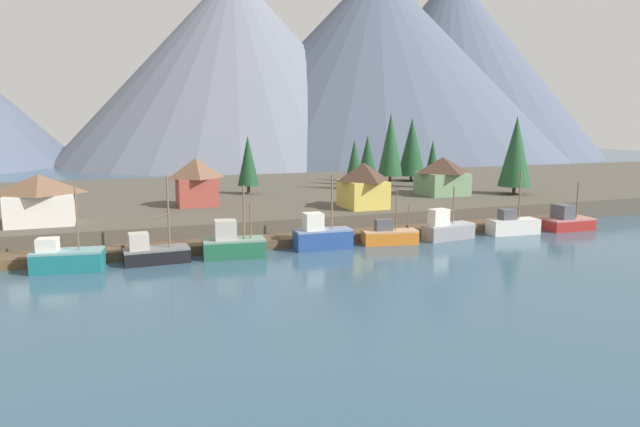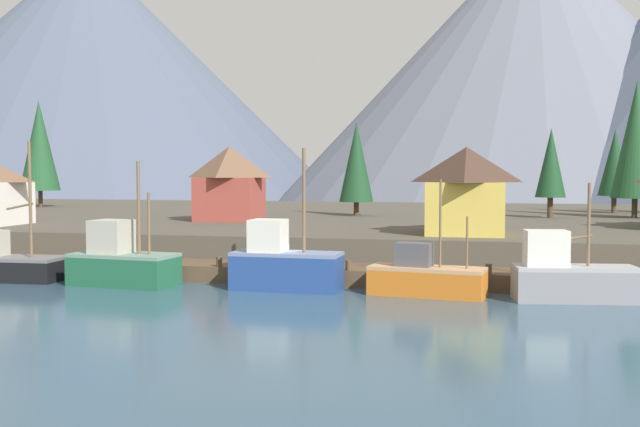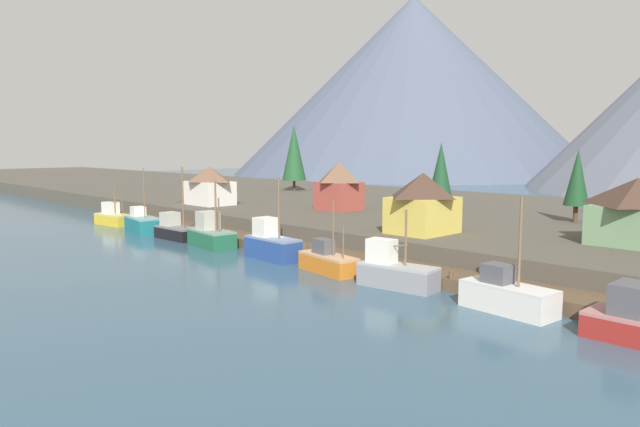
{
  "view_description": "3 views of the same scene",
  "coord_description": "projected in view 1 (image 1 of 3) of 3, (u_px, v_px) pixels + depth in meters",
  "views": [
    {
      "loc": [
        -21.13,
        -60.05,
        14.09
      ],
      "look_at": [
        1.93,
        2.84,
        3.19
      ],
      "focal_mm": 32.81,
      "sensor_mm": 36.0,
      "label": 1
    },
    {
      "loc": [
        11.92,
        -42.64,
        6.82
      ],
      "look_at": [
        1.69,
        2.85,
        4.16
      ],
      "focal_mm": 42.08,
      "sensor_mm": 36.0,
      "label": 2
    },
    {
      "loc": [
        44.01,
        -36.7,
        10.95
      ],
      "look_at": [
        1.93,
        3.81,
        4.2
      ],
      "focal_mm": 32.47,
      "sensor_mm": 36.0,
      "label": 3
    }
  ],
  "objects": [
    {
      "name": "fishing_boat_teal",
      "position": [
        66.0,
        259.0,
        54.52
      ],
      "size": [
        6.61,
        3.74,
        8.29
      ],
      "rotation": [
        0.0,
        0.0,
        -0.15
      ],
      "color": "#196B70",
      "rests_on": "ground_plane"
    },
    {
      "name": "shoreline_bank",
      "position": [
        247.0,
        199.0,
        94.55
      ],
      "size": [
        400.0,
        56.0,
        2.5
      ],
      "primitive_type": "cube",
      "color": "#4C473D",
      "rests_on": "ground_plane"
    },
    {
      "name": "conifer_near_right",
      "position": [
        412.0,
        147.0,
        108.93
      ],
      "size": [
        5.15,
        5.15,
        11.75
      ],
      "color": "#4C3823",
      "rests_on": "shoreline_bank"
    },
    {
      "name": "house_yellow",
      "position": [
        363.0,
        184.0,
        76.64
      ],
      "size": [
        5.38,
        6.4,
        5.95
      ],
      "color": "gold",
      "rests_on": "shoreline_bank"
    },
    {
      "name": "mountain_far_ridge",
      "position": [
        450.0,
        64.0,
        226.2
      ],
      "size": [
        113.53,
        113.53,
        70.02
      ],
      "primitive_type": "cone",
      "color": "#4C566B",
      "rests_on": "ground_plane"
    },
    {
      "name": "house_red",
      "position": [
        196.0,
        181.0,
        78.14
      ],
      "size": [
        5.38,
        4.87,
        6.42
      ],
      "color": "#9E4238",
      "rests_on": "shoreline_bank"
    },
    {
      "name": "fishing_boat_white",
      "position": [
        512.0,
        225.0,
        72.07
      ],
      "size": [
        6.46,
        3.07,
        7.76
      ],
      "rotation": [
        0.0,
        0.0,
        -0.1
      ],
      "color": "silver",
      "rests_on": "ground_plane"
    },
    {
      "name": "conifer_back_right",
      "position": [
        354.0,
        159.0,
        96.44
      ],
      "size": [
        2.73,
        2.73,
        8.21
      ],
      "color": "#4C3823",
      "rests_on": "shoreline_bank"
    },
    {
      "name": "mountain_east_peak",
      "position": [
        376.0,
        63.0,
        204.89
      ],
      "size": [
        131.12,
        131.12,
        66.67
      ],
      "primitive_type": "cone",
      "color": "#4C566B",
      "rests_on": "ground_plane"
    },
    {
      "name": "house_green",
      "position": [
        442.0,
        175.0,
        89.58
      ],
      "size": [
        6.75,
        6.75,
        5.8
      ],
      "color": "#6B8E66",
      "rests_on": "shoreline_bank"
    },
    {
      "name": "conifer_mid_right",
      "position": [
        248.0,
        161.0,
        90.15
      ],
      "size": [
        3.29,
        3.29,
        9.01
      ],
      "color": "#4C3823",
      "rests_on": "shoreline_bank"
    },
    {
      "name": "ground_plane",
      "position": [
        266.0,
        222.0,
        83.71
      ],
      "size": [
        400.0,
        400.0,
        1.0
      ],
      "primitive_type": "cube",
      "color": "#335166"
    },
    {
      "name": "conifer_mid_left",
      "position": [
        516.0,
        151.0,
        89.55
      ],
      "size": [
        5.03,
        5.03,
        12.0
      ],
      "color": "#4C3823",
      "rests_on": "shoreline_bank"
    },
    {
      "name": "dock",
      "position": [
        307.0,
        239.0,
        66.86
      ],
      "size": [
        80.0,
        4.0,
        1.6
      ],
      "color": "brown",
      "rests_on": "ground_plane"
    },
    {
      "name": "fishing_boat_grey",
      "position": [
        447.0,
        229.0,
        68.76
      ],
      "size": [
        6.52,
        3.16,
        6.2
      ],
      "rotation": [
        0.0,
        0.0,
        0.14
      ],
      "color": "gray",
      "rests_on": "ground_plane"
    },
    {
      "name": "fishing_boat_orange",
      "position": [
        389.0,
        235.0,
        66.3
      ],
      "size": [
        6.53,
        3.17,
        6.36
      ],
      "rotation": [
        0.0,
        0.0,
        -0.16
      ],
      "color": "#CC6B1E",
      "rests_on": "ground_plane"
    },
    {
      "name": "conifer_back_left",
      "position": [
        391.0,
        144.0,
        100.39
      ],
      "size": [
        4.34,
        4.34,
        12.6
      ],
      "color": "#4C3823",
      "rests_on": "shoreline_bank"
    },
    {
      "name": "fishing_boat_green",
      "position": [
        232.0,
        244.0,
        59.93
      ],
      "size": [
        6.53,
        3.51,
        7.38
      ],
      "rotation": [
        0.0,
        0.0,
        -0.11
      ],
      "color": "#1E5B3D",
      "rests_on": "ground_plane"
    },
    {
      "name": "fishing_boat_black",
      "position": [
        154.0,
        252.0,
        57.58
      ],
      "size": [
        6.35,
        2.96,
        8.64
      ],
      "rotation": [
        0.0,
        0.0,
        0.04
      ],
      "color": "black",
      "rests_on": "ground_plane"
    },
    {
      "name": "fishing_boat_blue",
      "position": [
        321.0,
        236.0,
        63.72
      ],
      "size": [
        6.33,
        2.61,
        8.12
      ],
      "rotation": [
        0.0,
        0.0,
        -0.03
      ],
      "color": "navy",
      "rests_on": "ground_plane"
    },
    {
      "name": "mountain_central_peak",
      "position": [
        235.0,
        66.0,
        198.07
      ],
      "size": [
        119.66,
        119.66,
        63.52
      ],
      "primitive_type": "cone",
      "color": "slate",
      "rests_on": "ground_plane"
    },
    {
      "name": "conifer_near_left",
      "position": [
        432.0,
        160.0,
        98.48
      ],
      "size": [
        2.81,
        2.81,
        8.1
      ],
      "color": "#4C3823",
      "rests_on": "shoreline_bank"
    },
    {
      "name": "conifer_centre",
      "position": [
        367.0,
        154.0,
        108.25
      ],
      "size": [
        3.27,
        3.27,
        8.56
      ],
      "color": "#4C3823",
      "rests_on": "shoreline_bank"
    },
    {
      "name": "house_white",
      "position": [
        40.0,
        199.0,
        64.14
      ],
      "size": [
        7.31,
        5.11,
        5.6
      ],
      "color": "silver",
      "rests_on": "shoreline_bank"
    },
    {
      "name": "fishing_boat_red",
      "position": [
        567.0,
        221.0,
        74.8
      ],
      "size": [
        6.29,
        3.24,
        6.06
      ],
      "rotation": [
        0.0,
        0.0,
        -0.01
      ],
      "color": "maroon",
      "rests_on": "ground_plane"
    }
  ]
}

